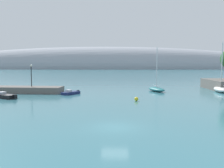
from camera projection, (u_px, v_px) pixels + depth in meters
water at (115, 127)px, 22.99m from camera, size 600.00×600.00×0.00m
breakwater_rocks at (12, 89)px, 49.89m from camera, size 20.35×5.84×1.21m
distant_ridge at (104, 69)px, 252.76m from camera, size 379.60×59.40×43.94m
sailboat_teal_near_shore at (156, 89)px, 52.01m from camera, size 3.82×6.07×9.04m
sailboat_white_mid_mooring at (221, 89)px, 50.70m from camera, size 3.06×6.34×9.96m
motorboat_navy_foreground at (71, 93)px, 47.09m from camera, size 3.34×3.94×0.90m
motorboat_black_alongside_breakwater at (4, 96)px, 41.90m from camera, size 4.67×3.51×1.04m
motorboat_grey_outer at (38, 91)px, 48.97m from camera, size 4.71×2.84×1.11m
mooring_buoy_yellow at (136, 99)px, 38.83m from camera, size 0.62×0.62×0.62m
harbor_lamp_post at (31, 73)px, 49.41m from camera, size 0.36×0.36×4.34m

